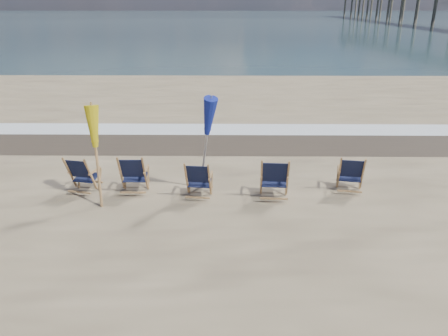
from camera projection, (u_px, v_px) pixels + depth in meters
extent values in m
plane|color=#334D54|center=(229.00, 18.00, 126.76)|extent=(400.00, 400.00, 0.00)
cube|color=silver|center=(226.00, 129.00, 14.85)|extent=(200.00, 1.40, 0.01)
cube|color=#42362A|center=(226.00, 142.00, 13.45)|extent=(200.00, 2.60, 0.00)
cylinder|color=#A27849|center=(97.00, 158.00, 8.97)|extent=(0.06, 0.06, 2.11)
cone|color=gold|center=(94.00, 130.00, 8.76)|extent=(0.30, 0.30, 0.85)
cylinder|color=#A5A5AD|center=(205.00, 144.00, 9.51)|extent=(0.06, 0.06, 2.31)
cone|color=navy|center=(205.00, 113.00, 9.27)|extent=(0.30, 0.30, 0.85)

